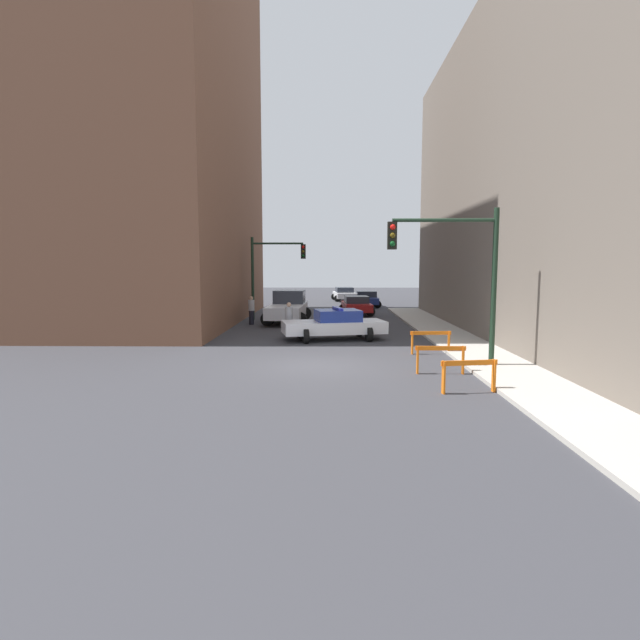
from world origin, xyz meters
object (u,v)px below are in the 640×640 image
Objects in this scene: parked_car_mid at (366,299)px; barrier_front at (469,371)px; barrier_back at (431,338)px; police_car at (335,324)px; parked_car_near at (356,305)px; traffic_light_far at (270,266)px; white_truck at (288,307)px; traffic_light_near at (459,263)px; pedestrian_corner at (251,310)px; parked_car_far at (344,294)px; barrier_mid at (440,355)px; pedestrian_crossing at (289,319)px.

barrier_front is at bearing -87.70° from parked_car_mid.
parked_car_mid reaches higher than barrier_back.
parked_car_near is (1.64, 11.90, -0.05)m from police_car.
white_truck is at bearing -47.71° from traffic_light_far.
traffic_light_near reaches higher than traffic_light_far.
parked_car_near is (-2.40, 18.20, -2.86)m from traffic_light_near.
parked_car_mid is 22.24m from barrier_back.
parked_car_near is at bearing 81.61° from pedestrian_corner.
traffic_light_far is 7.14m from parked_car_near.
parked_car_far is at bearing -15.03° from police_car.
traffic_light_far is 3.28× the size of barrier_front.
parked_car_near is at bearing 31.45° from traffic_light_far.
barrier_back is at bearing 83.44° from barrier_mid.
pedestrian_crossing is 1.05× the size of barrier_front.
parked_car_near is 2.75× the size of barrier_mid.
pedestrian_corner is at bearing 121.65° from barrier_mid.
police_car is 1.13× the size of parked_car_near.
parked_car_far is (3.97, 18.39, -0.23)m from white_truck.
traffic_light_far is at bearing 111.39° from pedestrian_corner.
parked_car_near is at bearing 94.90° from barrier_mid.
pedestrian_corner is 1.04× the size of barrier_mid.
parked_car_near is 13.60m from parked_car_far.
pedestrian_crossing is 1.04× the size of barrier_mid.
police_car is (3.99, -8.46, -2.67)m from traffic_light_far.
traffic_light_near is 1.20× the size of parked_car_mid.
traffic_light_near is 3.25× the size of barrier_mid.
traffic_light_near is 15.24m from pedestrian_corner.
parked_car_mid and parked_car_far have the same top height.
pedestrian_crossing is at bearing -105.32° from parked_car_mid.
police_car is at bearing 122.69° from traffic_light_near.
police_car is at bearing -97.82° from parked_car_mid.
parked_car_near reaches higher than barrier_back.
traffic_light_near is at bearing -15.70° from pedestrian_corner.
pedestrian_corner is at bearing -139.91° from parked_car_near.
pedestrian_crossing is 10.05m from barrier_mid.
parked_car_far is at bearing 80.23° from white_truck.
traffic_light_near is at bearing -159.64° from police_car.
parked_car_near is at bearing 97.51° from traffic_light_near.
white_truck is 12.73m from parked_car_mid.
parked_car_near is 19.23m from barrier_mid.
white_truck is 3.30× the size of pedestrian_crossing.
traffic_light_near is 18.58m from parked_car_near.
parked_car_far is 2.79× the size of barrier_mid.
traffic_light_far is at bearing 122.35° from barrier_back.
barrier_back is (2.49, -29.18, -0.06)m from parked_car_far.
parked_car_mid is (1.20, 6.64, 0.00)m from parked_car_near.
traffic_light_near is 32.05m from parked_car_far.
parked_car_mid reaches higher than barrier_front.
barrier_back is (0.41, 3.58, 0.00)m from barrier_mid.
parked_car_far is at bearing 88.59° from parked_car_near.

